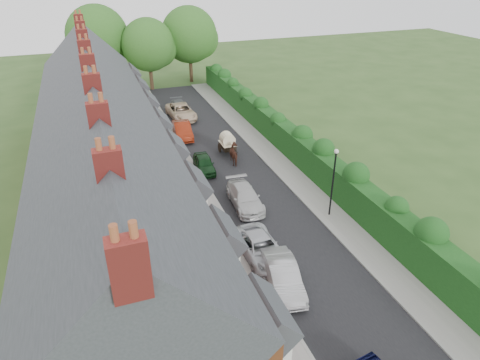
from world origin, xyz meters
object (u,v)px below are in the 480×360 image
(car_red, at_px, (183,130))
(car_white, at_px, (245,197))
(car_silver_a, at_px, (283,276))
(car_green, at_px, (204,164))
(car_beige, at_px, (181,112))
(lamppost, at_px, (334,175))
(horse_cart, at_px, (227,142))
(car_silver_b, at_px, (261,248))
(horse, at_px, (235,154))
(car_grey, at_px, (179,107))

(car_red, bearing_deg, car_white, -80.25)
(car_white, bearing_deg, car_silver_a, -93.41)
(car_green, xyz_separation_m, car_beige, (1.15, 13.53, 0.11))
(lamppost, bearing_deg, horse_cart, 105.19)
(car_silver_a, height_order, car_silver_b, car_silver_a)
(car_beige, xyz_separation_m, horse, (1.84, -13.01, 0.08))
(car_silver_b, relative_size, car_white, 1.00)
(car_green, distance_m, car_grey, 15.59)
(car_green, distance_m, horse, 3.04)
(car_white, bearing_deg, car_silver_b, -97.91)
(car_silver_a, bearing_deg, horse_cart, 90.79)
(car_beige, relative_size, horse_cart, 1.93)
(car_silver_b, xyz_separation_m, car_grey, (1.31, 28.00, -0.03))
(car_silver_a, xyz_separation_m, car_silver_b, (-0.14, 2.86, -0.08))
(car_white, distance_m, car_red, 14.49)
(car_red, xyz_separation_m, horse, (2.99, -7.41, 0.09))
(lamppost, xyz_separation_m, car_silver_b, (-6.31, -2.60, -2.63))
(lamppost, bearing_deg, horse, 108.15)
(car_green, distance_m, horse_cart, 4.04)
(horse, xyz_separation_m, horse_cart, (0.00, 2.15, 0.33))
(car_green, bearing_deg, car_silver_a, -83.89)
(car_beige, xyz_separation_m, horse_cart, (1.84, -10.86, 0.41))
(lamppost, relative_size, car_green, 1.34)
(car_silver_a, xyz_separation_m, car_beige, (0.93, 28.86, 0.01))
(car_silver_a, xyz_separation_m, horse, (2.77, 15.85, 0.09))
(car_grey, bearing_deg, horse_cart, -80.56)
(horse_cart, bearing_deg, car_silver_b, -100.87)
(car_white, xyz_separation_m, horse_cart, (1.71, 9.18, 0.48))
(horse, bearing_deg, car_grey, -81.32)
(car_beige, bearing_deg, car_silver_a, -94.76)
(car_green, distance_m, car_red, 7.93)
(car_white, bearing_deg, car_red, 98.52)
(car_beige, bearing_deg, horse, -84.85)
(car_beige, height_order, horse, horse)
(car_silver_b, height_order, car_beige, car_beige)
(lamppost, bearing_deg, car_silver_a, -138.54)
(lamppost, height_order, car_silver_a, lamppost)
(car_silver_b, height_order, car_white, car_white)
(lamppost, bearing_deg, car_green, 122.94)
(car_beige, xyz_separation_m, car_grey, (0.25, 2.00, -0.12))
(horse, distance_m, horse_cart, 2.18)
(car_silver_b, height_order, horse_cart, horse_cart)
(car_silver_a, distance_m, horse_cart, 18.22)
(car_white, distance_m, horse_cart, 9.35)
(horse, bearing_deg, car_white, 78.93)
(car_beige, bearing_deg, lamppost, -80.27)
(car_silver_b, xyz_separation_m, horse, (2.91, 12.99, 0.17))
(car_silver_b, bearing_deg, car_red, 88.63)
(car_silver_a, bearing_deg, car_green, 100.36)
(car_silver_b, distance_m, car_white, 6.08)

